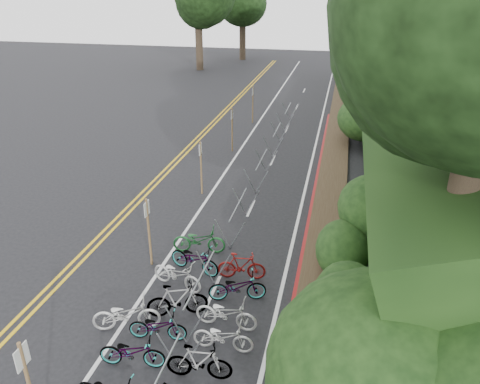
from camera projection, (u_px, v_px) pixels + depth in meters
The scene contains 8 objects.
ground at pixel (54, 367), 11.89m from camera, with size 120.00×120.00×0.00m, color black.
road_markings at pixel (197, 202), 20.73m from camera, with size 7.47×80.00×0.01m.
red_curb at pixel (315, 194), 21.39m from camera, with size 0.25×28.00×0.10m, color maroon.
embankment at pixel (464, 110), 25.16m from camera, with size 14.30×48.14×9.11m.
bike_racks_rest at pixel (261, 165), 22.48m from camera, with size 1.14×23.00×1.17m.
signposts_rest at pixel (218, 144), 23.61m from camera, with size 0.08×18.40×2.50m.
bike_front at pixel (126, 314), 13.02m from camera, with size 1.88×0.66×0.99m, color beige.
bike_valet at pixel (180, 330), 12.46m from camera, with size 3.29×11.09×1.07m.
Camera 1 is at (6.58, -7.71, 9.00)m, focal length 35.00 mm.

